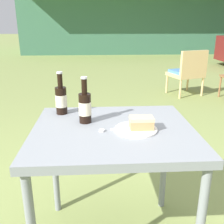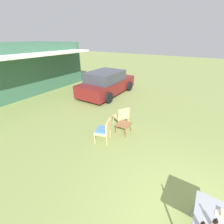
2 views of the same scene
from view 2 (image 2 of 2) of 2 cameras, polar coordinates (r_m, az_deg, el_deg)
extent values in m
cube|color=silver|center=(8.95, -32.89, 17.30)|extent=(9.43, 1.20, 0.12)
cube|color=maroon|center=(9.49, -1.83, 9.99)|extent=(4.08, 1.83, 0.69)
cube|color=#383D47|center=(9.16, -2.61, 13.44)|extent=(2.25, 1.67, 0.57)
cylinder|color=black|center=(11.05, -2.19, 11.27)|extent=(0.61, 0.21, 0.60)
cylinder|color=black|center=(10.16, 6.61, 9.75)|extent=(0.61, 0.21, 0.60)
cylinder|color=black|center=(9.16, -11.10, 7.53)|extent=(0.61, 0.21, 0.60)
cylinder|color=black|center=(8.08, -1.29, 5.42)|extent=(0.61, 0.21, 0.60)
cylinder|color=tan|center=(5.49, -4.88, -7.33)|extent=(0.04, 0.04, 0.32)
cylinder|color=tan|center=(5.15, -6.54, -10.04)|extent=(0.04, 0.04, 0.32)
cylinder|color=tan|center=(5.39, -0.71, -7.96)|extent=(0.04, 0.04, 0.32)
cylinder|color=tan|center=(5.04, -2.08, -10.80)|extent=(0.04, 0.04, 0.32)
cube|color=tan|center=(5.15, -3.61, -7.26)|extent=(0.63, 0.60, 0.06)
cube|color=tan|center=(4.98, -1.39, -5.40)|extent=(0.50, 0.21, 0.40)
cube|color=#4C7FB7|center=(5.12, -3.63, -6.75)|extent=(0.56, 0.52, 0.05)
cylinder|color=tan|center=(6.41, 4.05, -1.98)|extent=(0.04, 0.04, 0.32)
cylinder|color=tan|center=(6.20, 0.48, -2.94)|extent=(0.04, 0.04, 0.32)
cylinder|color=tan|center=(6.11, 6.10, -3.59)|extent=(0.04, 0.04, 0.32)
cylinder|color=tan|center=(5.90, 2.41, -4.67)|extent=(0.04, 0.04, 0.32)
cube|color=tan|center=(6.06, 3.31, -1.70)|extent=(0.67, 0.66, 0.06)
cube|color=tan|center=(5.79, 4.44, -0.55)|extent=(0.47, 0.29, 0.40)
cube|color=brown|center=(5.51, 4.54, -4.64)|extent=(0.47, 0.46, 0.03)
cylinder|color=brown|center=(5.38, 5.31, -7.98)|extent=(0.03, 0.03, 0.35)
cylinder|color=brown|center=(5.70, 7.31, -5.91)|extent=(0.03, 0.03, 0.35)
cylinder|color=brown|center=(5.54, 1.55, -6.73)|extent=(0.03, 0.03, 0.35)
cylinder|color=brown|center=(5.85, 3.71, -4.79)|extent=(0.03, 0.03, 0.35)
cube|color=gray|center=(3.26, 35.71, -30.96)|extent=(0.80, 0.70, 0.04)
cylinder|color=gray|center=(3.71, 28.76, -28.84)|extent=(0.04, 0.04, 0.68)
cylinder|color=white|center=(3.32, 36.49, -29.31)|extent=(0.21, 0.21, 0.01)
cube|color=tan|center=(3.31, 36.61, -28.69)|extent=(0.11, 0.07, 0.04)
cube|color=#DBBC89|center=(3.29, 36.77, -28.38)|extent=(0.11, 0.07, 0.02)
cylinder|color=black|center=(3.09, 34.38, -31.73)|extent=(0.06, 0.06, 0.15)
cylinder|color=black|center=(3.00, 35.03, -30.48)|extent=(0.03, 0.03, 0.08)
cylinder|color=silver|center=(2.96, 35.28, -29.99)|extent=(0.03, 0.03, 0.01)
cylinder|color=beige|center=(3.09, 34.38, -31.73)|extent=(0.06, 0.06, 0.07)
cylinder|color=black|center=(2.89, 31.65, -32.17)|extent=(0.03, 0.03, 0.08)
cylinder|color=silver|center=(2.85, 31.89, -31.68)|extent=(0.03, 0.03, 0.01)
cube|color=silver|center=(3.30, 36.64, -29.87)|extent=(0.17, 0.05, 0.01)
camera|label=1|loc=(3.33, 61.55, -27.44)|focal=42.00mm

